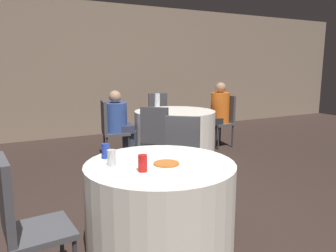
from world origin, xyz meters
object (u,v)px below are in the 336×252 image
object	(u,v)px
chair_far_west	(110,126)
soda_can_red	(143,163)
person_orange_shirt	(217,115)
pizza_plate_near	(166,164)
chair_far_southwest	(156,135)
table_far	(175,133)
soda_can_silver	(111,158)
bottle_far	(157,102)
chair_far_east	(224,117)
chair_near_northeast	(181,153)
chair_near_west	(22,217)
soda_can_blue	(106,151)
chair_far_north	(159,113)
person_blue_shirt	(120,124)
table_near	(160,208)

from	to	relation	value
chair_far_west	soda_can_red	world-z (taller)	chair_far_west
person_orange_shirt	pizza_plate_near	world-z (taller)	person_orange_shirt
chair_far_southwest	pizza_plate_near	world-z (taller)	chair_far_southwest
table_far	soda_can_silver	bearing A→B (deg)	-127.62
soda_can_red	bottle_far	world-z (taller)	bottle_far
chair_far_east	chair_far_west	world-z (taller)	same
table_far	pizza_plate_near	xyz separation A→B (m)	(-1.52, -2.63, 0.38)
chair_near_northeast	person_orange_shirt	distance (m)	2.62
chair_near_west	chair_far_west	bearing A→B (deg)	148.05
chair_far_east	chair_far_southwest	world-z (taller)	same
chair_near_northeast	soda_can_blue	world-z (taller)	chair_near_northeast
person_orange_shirt	soda_can_silver	bearing A→B (deg)	127.25
chair_near_west	person_orange_shirt	bearing A→B (deg)	123.57
chair_far_north	person_orange_shirt	distance (m)	1.22
soda_can_blue	soda_can_red	bearing A→B (deg)	-73.66
chair_near_west	soda_can_silver	size ratio (longest dim) A/B	7.77
person_orange_shirt	soda_can_blue	world-z (taller)	person_orange_shirt
soda_can_blue	bottle_far	world-z (taller)	bottle_far
chair_near_west	person_blue_shirt	distance (m)	3.23
chair_far_east	chair_far_west	xyz separation A→B (m)	(-2.17, 0.09, 0.00)
chair_near_northeast	pizza_plate_near	bearing A→B (deg)	93.23
chair_far_east	soda_can_red	xyz separation A→B (m)	(-2.83, -2.78, 0.25)
chair_far_east	soda_can_blue	bearing A→B (deg)	123.50
table_far	chair_far_east	world-z (taller)	chair_far_east
table_far	chair_far_west	world-z (taller)	chair_far_west
chair_near_west	chair_far_east	xyz separation A→B (m)	(3.63, 2.74, 0.00)
person_orange_shirt	chair_near_northeast	bearing A→B (deg)	130.86
pizza_plate_near	soda_can_silver	size ratio (longest dim) A/B	1.90
table_near	chair_near_west	world-z (taller)	chair_near_west
table_far	soda_can_blue	xyz separation A→B (m)	(-1.87, -2.24, 0.43)
chair_far_west	person_orange_shirt	size ratio (longest dim) A/B	0.79
chair_far_west	chair_far_north	distance (m)	1.58
person_orange_shirt	soda_can_silver	size ratio (longest dim) A/B	9.79
table_far	person_orange_shirt	distance (m)	0.96
person_orange_shirt	pizza_plate_near	xyz separation A→B (m)	(-2.45, -2.71, 0.15)
chair_near_northeast	person_blue_shirt	world-z (taller)	person_blue_shirt
table_near	chair_far_north	xyz separation A→B (m)	(1.76, 3.64, 0.19)
chair_far_east	soda_can_red	world-z (taller)	chair_far_east
bottle_far	table_near	bearing A→B (deg)	-115.39
chair_far_north	person_blue_shirt	size ratio (longest dim) A/B	0.86
chair_near_northeast	chair_far_east	size ratio (longest dim) A/B	1.00
chair_near_west	chair_far_north	xyz separation A→B (m)	(2.77, 3.72, 0.00)
chair_near_northeast	person_orange_shirt	bearing A→B (deg)	-95.12
chair_far_southwest	soda_can_red	bearing A→B (deg)	-75.85
chair_far_north	pizza_plate_near	bearing A→B (deg)	76.59
chair_far_north	chair_far_southwest	size ratio (longest dim) A/B	1.00
pizza_plate_near	table_near	bearing A→B (deg)	106.78
table_near	soda_can_blue	xyz separation A→B (m)	(-0.33, 0.33, 0.43)
soda_can_silver	chair_near_west	bearing A→B (deg)	-163.61
chair_near_northeast	soda_can_blue	size ratio (longest dim) A/B	7.77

